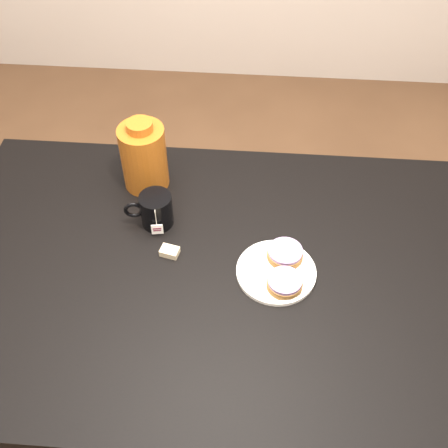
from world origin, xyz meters
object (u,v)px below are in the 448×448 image
object	(u,v)px
teabag_pouch	(170,252)
bagel_package	(144,156)
table	(221,291)
bagel_back	(285,253)
plate	(276,271)
bagel_front	(285,283)
mug	(156,210)

from	to	relation	value
teabag_pouch	bagel_package	world-z (taller)	bagel_package
table	bagel_back	size ratio (longest dim) A/B	11.30
plate	bagel_package	bearing A→B (deg)	141.47
table	bagel_front	xyz separation A→B (m)	(0.15, -0.04, 0.11)
table	plate	distance (m)	0.16
teabag_pouch	bagel_back	bearing A→B (deg)	0.86
mug	bagel_back	bearing A→B (deg)	-25.76
table	bagel_front	bearing A→B (deg)	-15.06
bagel_back	plate	bearing A→B (deg)	-114.39
table	plate	world-z (taller)	plate
table	bagel_front	size ratio (longest dim) A/B	11.93
bagel_package	plate	bearing A→B (deg)	-38.53
table	teabag_pouch	bearing A→B (deg)	161.83
bagel_package	mug	bearing A→B (deg)	-70.88
mug	bagel_front	bearing A→B (deg)	-38.62
table	plate	xyz separation A→B (m)	(0.13, 0.00, 0.09)
teabag_pouch	table	bearing A→B (deg)	-18.17
bagel_back	teabag_pouch	size ratio (longest dim) A/B	2.75
table	teabag_pouch	size ratio (longest dim) A/B	31.11
plate	teabag_pouch	bearing A→B (deg)	171.43
bagel_back	mug	distance (m)	0.35
mug	bagel_package	xyz separation A→B (m)	(-0.05, 0.15, 0.05)
plate	bagel_package	distance (m)	0.48
bagel_back	bagel_package	world-z (taller)	bagel_package
bagel_back	teabag_pouch	bearing A→B (deg)	-179.14
plate	bagel_back	bearing A→B (deg)	65.61
table	plate	bearing A→B (deg)	1.46
table	bagel_front	world-z (taller)	bagel_front
plate	bagel_back	distance (m)	0.05
bagel_package	teabag_pouch	bearing A→B (deg)	-68.33
mug	table	bearing A→B (deg)	-48.31
plate	bagel_front	xyz separation A→B (m)	(0.02, -0.04, 0.02)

